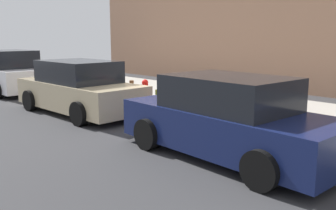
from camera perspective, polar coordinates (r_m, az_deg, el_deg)
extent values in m
plane|color=#333335|center=(11.14, -3.59, -1.25)|extent=(40.00, 40.00, 0.00)
cube|color=#ADA89E|center=(12.82, 5.11, 0.60)|extent=(18.00, 5.00, 0.14)
cube|color=navy|center=(8.97, 16.88, -1.59)|extent=(0.48, 0.25, 0.63)
cube|color=black|center=(8.97, 16.88, -1.59)|extent=(0.48, 0.07, 0.65)
cylinder|color=gray|center=(8.80, 18.22, 1.26)|extent=(0.02, 0.02, 0.32)
cylinder|color=gray|center=(8.98, 15.90, 1.56)|extent=(0.02, 0.02, 0.32)
cylinder|color=black|center=(8.87, 17.10, 2.43)|extent=(0.41, 0.05, 0.02)
cylinder|color=black|center=(8.95, 17.97, -3.62)|extent=(0.04, 0.02, 0.04)
cylinder|color=black|center=(9.13, 15.63, -3.21)|extent=(0.04, 0.02, 0.04)
cube|color=#59601E|center=(9.21, 13.84, -0.77)|extent=(0.47, 0.28, 0.75)
cube|color=black|center=(9.21, 13.84, -0.77)|extent=(0.46, 0.08, 0.76)
cylinder|color=gray|center=(9.03, 14.91, 1.49)|extent=(0.02, 0.02, 0.04)
cylinder|color=gray|center=(9.27, 13.00, 1.80)|extent=(0.02, 0.02, 0.04)
cylinder|color=black|center=(9.14, 13.95, 1.77)|extent=(0.39, 0.05, 0.02)
cylinder|color=black|center=(9.17, 14.72, -3.11)|extent=(0.05, 0.02, 0.04)
cylinder|color=black|center=(9.41, 12.79, -2.68)|extent=(0.05, 0.02, 0.04)
cube|color=#9EA0A8|center=(9.51, 11.51, -0.23)|extent=(0.36, 0.24, 0.78)
cube|color=black|center=(9.51, 11.51, -0.23)|extent=(0.35, 0.06, 0.80)
cylinder|color=gray|center=(9.35, 12.28, 2.57)|extent=(0.02, 0.02, 0.19)
cylinder|color=gray|center=(9.52, 10.97, 2.76)|extent=(0.02, 0.02, 0.19)
cylinder|color=black|center=(9.42, 11.64, 3.24)|extent=(0.28, 0.04, 0.02)
cylinder|color=black|center=(9.49, 12.11, -2.53)|extent=(0.05, 0.02, 0.04)
cylinder|color=black|center=(9.68, 10.77, -2.24)|extent=(0.05, 0.02, 0.04)
cube|color=maroon|center=(9.75, 9.22, -0.04)|extent=(0.38, 0.20, 0.73)
cube|color=black|center=(9.75, 9.22, -0.04)|extent=(0.39, 0.04, 0.74)
cylinder|color=gray|center=(9.58, 10.06, 2.90)|extent=(0.02, 0.02, 0.32)
cylinder|color=gray|center=(9.77, 8.58, 3.10)|extent=(0.02, 0.02, 0.32)
cylinder|color=black|center=(9.65, 9.34, 3.93)|extent=(0.32, 0.03, 0.02)
cylinder|color=black|center=(9.72, 9.92, -2.15)|extent=(0.04, 0.02, 0.04)
cylinder|color=black|center=(9.92, 8.42, -1.85)|extent=(0.04, 0.02, 0.04)
cube|color=red|center=(10.08, 6.88, 0.10)|extent=(0.48, 0.22, 0.64)
cube|color=black|center=(10.08, 6.88, 0.10)|extent=(0.48, 0.05, 0.65)
cylinder|color=gray|center=(9.88, 7.87, 2.47)|extent=(0.02, 0.02, 0.25)
cylinder|color=gray|center=(10.13, 6.02, 2.71)|extent=(0.02, 0.02, 0.25)
cylinder|color=black|center=(9.99, 6.95, 3.29)|extent=(0.41, 0.04, 0.02)
cylinder|color=black|center=(10.01, 7.78, -1.73)|extent=(0.04, 0.02, 0.04)
cylinder|color=black|center=(10.26, 5.92, -1.38)|extent=(0.04, 0.02, 0.04)
cube|color=black|center=(10.47, 5.02, 0.92)|extent=(0.42, 0.24, 0.78)
cube|color=black|center=(10.47, 5.02, 0.92)|extent=(0.41, 0.08, 0.79)
cylinder|color=gray|center=(10.27, 5.69, 3.78)|extent=(0.02, 0.02, 0.31)
cylinder|color=gray|center=(10.52, 4.45, 3.96)|extent=(0.02, 0.02, 0.31)
cylinder|color=black|center=(10.38, 5.08, 4.71)|extent=(0.34, 0.06, 0.02)
cylinder|color=black|center=(10.42, 5.62, -1.20)|extent=(0.05, 0.02, 0.04)
cylinder|color=black|center=(10.67, 4.36, -0.90)|extent=(0.05, 0.02, 0.04)
cube|color=#0F606B|center=(10.75, 2.80, 0.68)|extent=(0.39, 0.22, 0.59)
cube|color=black|center=(10.75, 2.80, 0.68)|extent=(0.38, 0.06, 0.60)
cylinder|color=gray|center=(10.59, 3.47, 2.64)|extent=(0.02, 0.02, 0.18)
cylinder|color=gray|center=(10.79, 2.18, 2.80)|extent=(0.02, 0.02, 0.18)
cylinder|color=black|center=(10.68, 2.83, 3.21)|extent=(0.31, 0.05, 0.02)
cylinder|color=black|center=(10.70, 3.45, -0.85)|extent=(0.05, 0.02, 0.04)
cylinder|color=black|center=(10.90, 2.14, -0.63)|extent=(0.05, 0.02, 0.04)
cube|color=navy|center=(11.07, 1.16, 1.33)|extent=(0.36, 0.22, 0.72)
cube|color=black|center=(11.07, 1.16, 1.33)|extent=(0.36, 0.05, 0.74)
cylinder|color=gray|center=(10.91, 1.72, 3.22)|extent=(0.02, 0.02, 0.04)
cylinder|color=gray|center=(11.12, 0.62, 3.36)|extent=(0.02, 0.02, 0.04)
cylinder|color=black|center=(11.01, 1.17, 3.40)|extent=(0.30, 0.03, 0.02)
cylinder|color=black|center=(11.02, 1.72, -0.50)|extent=(0.04, 0.02, 0.04)
cylinder|color=black|center=(11.23, 0.60, -0.29)|extent=(0.04, 0.02, 0.04)
cube|color=#59601E|center=(11.42, -0.77, 1.07)|extent=(0.47, 0.25, 0.51)
cube|color=black|center=(11.42, -0.77, 1.07)|extent=(0.47, 0.06, 0.52)
cylinder|color=gray|center=(11.22, -0.06, 2.81)|extent=(0.02, 0.02, 0.23)
cylinder|color=gray|center=(11.50, -1.47, 3.00)|extent=(0.02, 0.02, 0.23)
cylinder|color=black|center=(11.35, -0.78, 3.48)|extent=(0.40, 0.04, 0.02)
cylinder|color=black|center=(11.31, -0.04, -0.21)|extent=(0.04, 0.02, 0.04)
cylinder|color=black|center=(11.60, -1.48, 0.06)|extent=(0.04, 0.02, 0.04)
cylinder|color=red|center=(12.19, -3.55, 1.86)|extent=(0.20, 0.20, 0.60)
sphere|color=red|center=(12.14, -3.56, 3.49)|extent=(0.21, 0.21, 0.21)
cylinder|color=red|center=(12.30, -3.99, 2.08)|extent=(0.09, 0.10, 0.09)
cylinder|color=red|center=(12.07, -3.10, 1.93)|extent=(0.09, 0.10, 0.09)
cylinder|color=brown|center=(12.51, -5.62, 2.25)|extent=(0.15, 0.15, 0.68)
cube|color=#141E4C|center=(7.10, 9.20, -3.59)|extent=(4.45, 1.84, 0.76)
cube|color=black|center=(6.96, 9.36, 1.90)|extent=(2.33, 1.64, 0.62)
cylinder|color=black|center=(7.52, -3.24, -4.52)|extent=(0.65, 0.24, 0.64)
cylinder|color=black|center=(8.66, 5.89, -2.53)|extent=(0.65, 0.24, 0.64)
cylinder|color=black|center=(5.71, 14.14, -9.75)|extent=(0.65, 0.24, 0.64)
cylinder|color=black|center=(7.16, 22.19, -6.08)|extent=(0.65, 0.24, 0.64)
cube|color=tan|center=(11.34, -13.52, 1.57)|extent=(4.61, 1.96, 0.77)
cube|color=black|center=(11.26, -13.68, 5.08)|extent=(2.43, 1.73, 0.63)
cylinder|color=black|center=(12.20, -20.54, 0.65)|extent=(0.65, 0.25, 0.64)
cylinder|color=black|center=(13.03, -13.41, 1.63)|extent=(0.65, 0.25, 0.64)
cylinder|color=black|center=(9.75, -13.56, -1.31)|extent=(0.65, 0.25, 0.64)
cylinder|color=black|center=(10.77, -5.46, 0.05)|extent=(0.65, 0.25, 0.64)
cube|color=silver|center=(16.55, -23.33, 3.88)|extent=(4.35, 2.01, 0.85)
cube|color=black|center=(16.49, -23.52, 6.54)|extent=(2.29, 1.79, 0.70)
cylinder|color=black|center=(18.16, -22.01, 3.59)|extent=(0.65, 0.24, 0.64)
cylinder|color=black|center=(15.74, -18.26, 2.88)|extent=(0.65, 0.24, 0.64)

